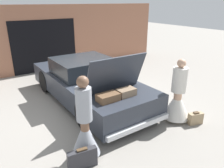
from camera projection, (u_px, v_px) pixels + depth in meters
name	position (u px, v px, depth m)	size (l,w,h in m)	color
ground_plane	(89.00, 100.00, 6.89)	(40.00, 40.00, 0.00)	gray
garage_wall_back	(44.00, 39.00, 9.37)	(12.00, 0.14, 2.80)	#9E664C
car	(88.00, 83.00, 6.70)	(1.93, 4.82, 1.74)	#2D333D
person_left	(85.00, 130.00, 4.20)	(0.58, 0.58, 1.71)	brown
person_right	(177.00, 99.00, 5.59)	(0.70, 0.70, 1.64)	tan
suitcase_beside_left_person	(83.00, 159.00, 4.04)	(0.57, 0.20, 0.43)	#2D2D33
suitcase_beside_right_person	(195.00, 118.00, 5.52)	(0.40, 0.26, 0.33)	#9E8460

